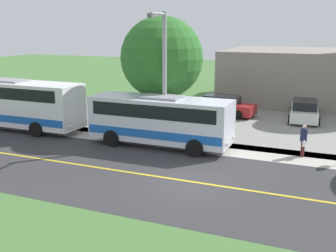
% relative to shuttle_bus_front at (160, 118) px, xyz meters
% --- Properties ---
extents(ground_plane, '(120.00, 120.00, 0.00)m').
position_rel_shuttle_bus_front_xyz_m(ground_plane, '(4.46, 3.25, -1.52)').
color(ground_plane, '#477238').
extents(road_surface, '(8.00, 100.00, 0.01)m').
position_rel_shuttle_bus_front_xyz_m(road_surface, '(4.46, 3.25, -1.52)').
color(road_surface, '#333335').
rests_on(road_surface, ground).
extents(sidewalk, '(2.40, 100.00, 0.01)m').
position_rel_shuttle_bus_front_xyz_m(sidewalk, '(-0.74, 3.25, -1.52)').
color(sidewalk, '#B2ADA3').
rests_on(sidewalk, ground).
extents(parking_lot_surface, '(14.00, 36.00, 0.01)m').
position_rel_shuttle_bus_front_xyz_m(parking_lot_surface, '(-7.94, 6.25, -1.52)').
color(parking_lot_surface, gray).
rests_on(parking_lot_surface, ground).
extents(road_centre_line, '(0.16, 100.00, 0.00)m').
position_rel_shuttle_bus_front_xyz_m(road_centre_line, '(4.46, 3.25, -1.51)').
color(road_centre_line, gold).
rests_on(road_centre_line, ground).
extents(shuttle_bus_front, '(2.58, 7.84, 2.76)m').
position_rel_shuttle_bus_front_xyz_m(shuttle_bus_front, '(0.00, 0.00, 0.00)').
color(shuttle_bus_front, silver).
rests_on(shuttle_bus_front, ground).
extents(transit_bus_rear, '(2.56, 10.88, 3.12)m').
position_rel_shuttle_bus_front_xyz_m(transit_bus_rear, '(0.01, -10.84, 0.19)').
color(transit_bus_rear, white).
rests_on(transit_bus_rear, ground).
extents(pedestrian_with_bags, '(0.72, 0.34, 1.64)m').
position_rel_shuttle_bus_front_xyz_m(pedestrian_with_bags, '(-1.03, 7.38, -0.65)').
color(pedestrian_with_bags, '#4C1919').
rests_on(pedestrian_with_bags, ground).
extents(street_light_pole, '(1.97, 0.24, 7.14)m').
position_rel_shuttle_bus_front_xyz_m(street_light_pole, '(-0.40, 0.03, 2.45)').
color(street_light_pole, '#9E9EA3').
rests_on(street_light_pole, ground).
extents(parked_car_near, '(2.33, 4.55, 1.45)m').
position_rel_shuttle_bus_front_xyz_m(parked_car_near, '(-8.99, 1.09, -0.84)').
color(parked_car_near, '#A51E1E').
rests_on(parked_car_near, ground).
extents(parked_car_far, '(4.53, 2.28, 1.45)m').
position_rel_shuttle_bus_front_xyz_m(parked_car_far, '(-9.45, 6.70, -0.84)').
color(parked_car_far, white).
rests_on(parked_car_far, ground).
extents(tree_curbside, '(4.95, 4.95, 7.01)m').
position_rel_shuttle_bus_front_xyz_m(tree_curbside, '(-2.94, -1.18, 3.00)').
color(tree_curbside, '#4C3826').
rests_on(tree_curbside, ground).
extents(commercial_building, '(10.00, 16.76, 4.40)m').
position_rel_shuttle_bus_front_xyz_m(commercial_building, '(-16.94, 7.87, 0.68)').
color(commercial_building, gray).
rests_on(commercial_building, ground).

